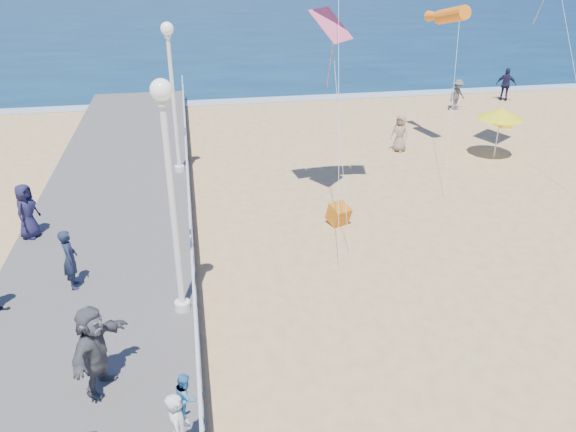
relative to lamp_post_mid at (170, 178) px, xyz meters
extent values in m
plane|color=tan|center=(5.35, 0.00, -3.66)|extent=(160.00, 160.00, 0.00)
cube|color=#0C2D49|center=(5.35, 65.00, -3.65)|extent=(160.00, 90.00, 0.05)
cube|color=silver|center=(5.35, 20.50, -3.63)|extent=(160.00, 1.20, 0.04)
cube|color=#66625D|center=(-2.15, 0.00, -3.46)|extent=(5.00, 44.00, 0.40)
cube|color=white|center=(0.30, 0.00, -2.21)|extent=(0.05, 42.00, 0.06)
cube|color=white|center=(0.30, 0.00, -2.71)|extent=(0.05, 42.00, 0.04)
cylinder|color=white|center=(0.00, 0.00, -3.16)|extent=(0.36, 0.36, 0.20)
cylinder|color=white|center=(0.00, 0.00, -0.81)|extent=(0.14, 0.14, 4.70)
sphere|color=white|center=(0.00, 0.00, 1.84)|extent=(0.44, 0.44, 0.44)
cylinder|color=white|center=(0.00, 9.00, -3.16)|extent=(0.36, 0.36, 0.20)
cylinder|color=white|center=(0.00, 9.00, -0.81)|extent=(0.14, 0.14, 4.70)
sphere|color=white|center=(0.00, 9.00, 1.84)|extent=(0.44, 0.44, 0.44)
imported|color=silver|center=(-0.05, -4.39, -2.53)|extent=(0.40, 0.57, 1.47)
imported|color=teal|center=(0.10, -4.24, -1.98)|extent=(0.37, 0.45, 0.87)
imported|color=#1A233B|center=(-2.61, 1.45, -2.49)|extent=(0.47, 0.63, 1.55)
imported|color=#1D1C3D|center=(-4.25, 4.43, -2.45)|extent=(0.79, 0.93, 1.62)
imported|color=#545559|center=(-1.55, -2.32, -2.35)|extent=(1.17, 1.76, 1.82)
imported|color=#535458|center=(14.73, 16.67, -2.85)|extent=(1.20, 0.97, 1.63)
imported|color=#1B1836|center=(18.32, 18.03, -2.75)|extent=(1.13, 0.99, 1.83)
imported|color=gray|center=(9.30, 10.77, -2.87)|extent=(0.90, 0.90, 1.58)
cube|color=#C4400B|center=(4.90, 4.36, -3.36)|extent=(0.78, 0.86, 0.74)
cylinder|color=white|center=(12.90, 9.19, -2.76)|extent=(0.05, 0.05, 1.80)
cone|color=yellow|center=(12.90, 9.19, -1.75)|extent=(1.90, 1.90, 0.45)
cube|color=yellow|center=(15.63, 13.21, -3.46)|extent=(0.55, 0.55, 0.40)
cube|color=yellow|center=(15.60, 13.68, -3.46)|extent=(0.55, 0.55, 0.40)
cylinder|color=orange|center=(10.97, 10.67, 1.89)|extent=(1.04, 2.89, 1.13)
cube|color=#FF5D89|center=(4.81, 5.68, 2.25)|extent=(1.49, 1.52, 0.88)
camera|label=1|loc=(0.48, -11.05, 4.34)|focal=35.00mm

